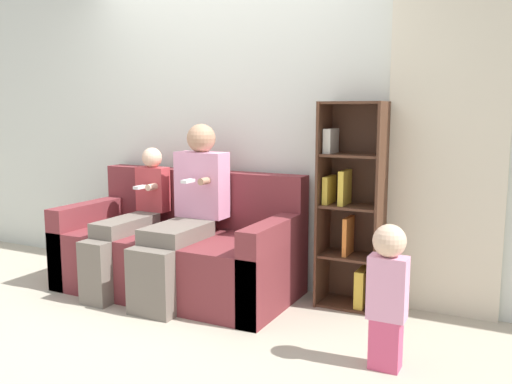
{
  "coord_description": "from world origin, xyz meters",
  "views": [
    {
      "loc": [
        2.18,
        -2.83,
        1.4
      ],
      "look_at": [
        0.45,
        0.59,
        0.81
      ],
      "focal_mm": 38.0,
      "sensor_mm": 36.0,
      "label": 1
    }
  ],
  "objects_px": {
    "adult_seated": "(186,209)",
    "toddler_standing": "(388,291)",
    "couch": "(179,252)",
    "bookshelf": "(352,209)",
    "child_seated": "(128,221)"
  },
  "relations": [
    {
      "from": "couch",
      "to": "adult_seated",
      "type": "xyz_separation_m",
      "value": [
        0.13,
        -0.1,
        0.36
      ]
    },
    {
      "from": "couch",
      "to": "bookshelf",
      "type": "distance_m",
      "value": 1.37
    },
    {
      "from": "couch",
      "to": "child_seated",
      "type": "height_order",
      "value": "child_seated"
    },
    {
      "from": "couch",
      "to": "child_seated",
      "type": "bearing_deg",
      "value": -156.08
    },
    {
      "from": "child_seated",
      "to": "toddler_standing",
      "type": "height_order",
      "value": "child_seated"
    },
    {
      "from": "adult_seated",
      "to": "child_seated",
      "type": "distance_m",
      "value": 0.51
    },
    {
      "from": "adult_seated",
      "to": "bookshelf",
      "type": "height_order",
      "value": "bookshelf"
    },
    {
      "from": "couch",
      "to": "toddler_standing",
      "type": "xyz_separation_m",
      "value": [
        1.74,
        -0.56,
        0.13
      ]
    },
    {
      "from": "toddler_standing",
      "to": "child_seated",
      "type": "bearing_deg",
      "value": 169.13
    },
    {
      "from": "adult_seated",
      "to": "toddler_standing",
      "type": "distance_m",
      "value": 1.69
    },
    {
      "from": "adult_seated",
      "to": "couch",
      "type": "bearing_deg",
      "value": 144.15
    },
    {
      "from": "bookshelf",
      "to": "couch",
      "type": "bearing_deg",
      "value": -166.27
    },
    {
      "from": "toddler_standing",
      "to": "couch",
      "type": "bearing_deg",
      "value": 162.08
    },
    {
      "from": "couch",
      "to": "adult_seated",
      "type": "bearing_deg",
      "value": -35.85
    },
    {
      "from": "child_seated",
      "to": "toddler_standing",
      "type": "distance_m",
      "value": 2.14
    }
  ]
}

